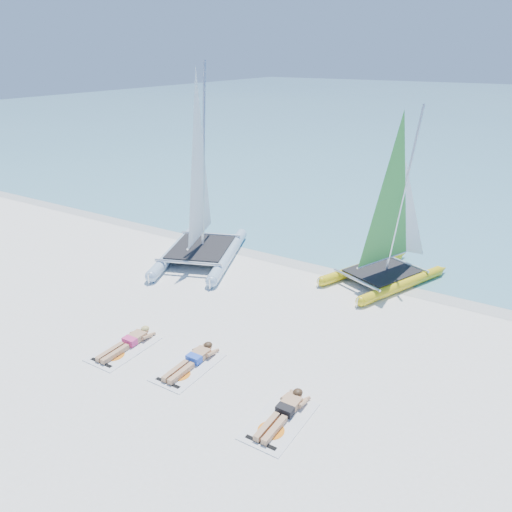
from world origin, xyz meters
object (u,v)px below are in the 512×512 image
(towel_c, at_px, (279,421))
(catamaran_blue, at_px, (200,202))
(catamaran_yellow, at_px, (395,226))
(sunbather_a, at_px, (129,342))
(towel_b, at_px, (188,367))
(towel_a, at_px, (124,349))
(sunbather_b, at_px, (193,360))
(sunbather_c, at_px, (284,411))

(towel_c, bearing_deg, catamaran_blue, 137.72)
(catamaran_yellow, xyz_separation_m, sunbather_a, (-4.44, -7.80, -1.73))
(towel_b, xyz_separation_m, towel_c, (2.83, -0.48, 0.00))
(towel_a, xyz_separation_m, towel_c, (4.77, -0.22, 0.00))
(sunbather_b, bearing_deg, sunbather_a, -172.43)
(sunbather_c, bearing_deg, towel_a, 179.67)
(catamaran_yellow, relative_size, sunbather_a, 3.40)
(sunbather_a, bearing_deg, catamaran_yellow, 60.33)
(sunbather_a, distance_m, towel_b, 1.94)
(towel_a, distance_m, towel_b, 1.95)
(towel_a, relative_size, sunbather_a, 1.07)
(catamaran_yellow, height_order, towel_b, catamaran_yellow)
(catamaran_blue, distance_m, towel_a, 6.73)
(catamaran_yellow, xyz_separation_m, towel_c, (0.33, -8.21, -1.84))
(towel_b, height_order, sunbather_c, sunbather_c)
(towel_b, relative_size, sunbather_b, 1.07)
(towel_b, bearing_deg, catamaran_blue, 124.99)
(towel_a, bearing_deg, catamaran_yellow, 60.92)
(towel_b, distance_m, sunbather_b, 0.22)
(catamaran_yellow, distance_m, towel_b, 8.34)
(towel_c, distance_m, sunbather_c, 0.22)
(catamaran_yellow, distance_m, towel_a, 9.33)
(catamaran_blue, relative_size, sunbather_c, 4.11)
(towel_a, relative_size, towel_b, 1.00)
(sunbather_a, xyz_separation_m, sunbather_b, (1.94, 0.26, 0.00))
(sunbather_b, distance_m, towel_c, 2.91)
(sunbather_c, bearing_deg, towel_c, -90.00)
(sunbather_b, distance_m, sunbather_c, 2.87)
(towel_b, height_order, towel_c, same)
(sunbather_b, relative_size, sunbather_c, 1.00)
(catamaran_blue, relative_size, sunbather_b, 4.11)
(catamaran_blue, height_order, sunbather_c, catamaran_blue)
(towel_b, relative_size, sunbather_c, 1.07)
(towel_a, height_order, sunbather_c, sunbather_c)
(catamaran_blue, bearing_deg, towel_a, -92.02)
(sunbather_a, distance_m, sunbather_b, 1.95)
(sunbather_a, height_order, sunbather_c, same)
(sunbather_a, relative_size, sunbather_b, 1.00)
(catamaran_blue, height_order, towel_b, catamaran_blue)
(catamaran_blue, bearing_deg, sunbather_b, -75.35)
(sunbather_b, bearing_deg, towel_a, -166.94)
(towel_a, height_order, towel_c, same)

